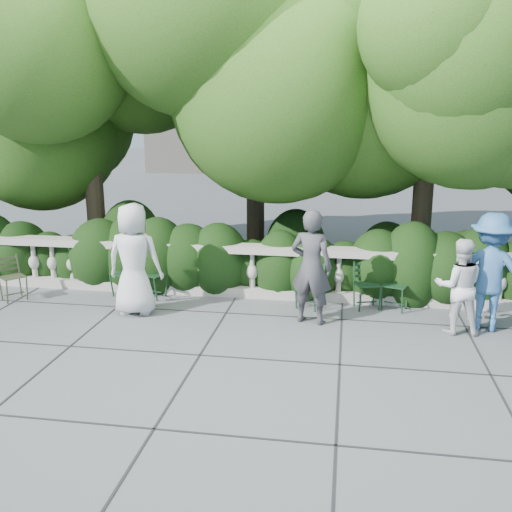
# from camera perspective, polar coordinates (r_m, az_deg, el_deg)

# --- Properties ---
(ground) EXTENTS (90.00, 90.00, 0.00)m
(ground) POSITION_cam_1_polar(r_m,az_deg,el_deg) (9.18, -1.01, -7.59)
(ground) COLOR #52555A
(ground) RESTS_ON ground
(balustrade) EXTENTS (12.00, 0.44, 1.00)m
(balustrade) POSITION_cam_1_polar(r_m,az_deg,el_deg) (10.71, 0.69, -1.63)
(balustrade) COLOR #9E998E
(balustrade) RESTS_ON ground
(shrub_hedge) EXTENTS (15.00, 2.60, 1.70)m
(shrub_hedge) POSITION_cam_1_polar(r_m,az_deg,el_deg) (11.99, 1.53, -2.31)
(shrub_hedge) COLOR black
(shrub_hedge) RESTS_ON ground
(tree_canopy) EXTENTS (15.04, 6.52, 6.78)m
(tree_canopy) POSITION_cam_1_polar(r_m,az_deg,el_deg) (11.62, 5.30, 16.88)
(tree_canopy) COLOR #3F3023
(tree_canopy) RESTS_ON ground
(chair_a) EXTENTS (0.61, 0.63, 0.84)m
(chair_a) POSITION_cam_1_polar(r_m,az_deg,el_deg) (11.07, -13.45, -4.13)
(chair_a) COLOR black
(chair_a) RESTS_ON ground
(chair_c) EXTENTS (0.57, 0.59, 0.84)m
(chair_c) POSITION_cam_1_polar(r_m,az_deg,el_deg) (10.89, -10.64, -4.28)
(chair_c) COLOR black
(chair_c) RESTS_ON ground
(chair_d) EXTENTS (0.57, 0.59, 0.84)m
(chair_d) POSITION_cam_1_polar(r_m,az_deg,el_deg) (10.29, 11.23, -5.42)
(chair_d) COLOR black
(chair_d) RESTS_ON ground
(chair_e) EXTENTS (0.58, 0.61, 0.84)m
(chair_e) POSITION_cam_1_polar(r_m,az_deg,el_deg) (10.17, 4.98, -5.43)
(chair_e) COLOR black
(chair_e) RESTS_ON ground
(chair_f) EXTENTS (0.58, 0.60, 0.84)m
(chair_f) POSITION_cam_1_polar(r_m,az_deg,el_deg) (10.33, 13.39, -5.46)
(chair_f) COLOR black
(chair_f) RESTS_ON ground
(chair_weathered) EXTENTS (0.65, 0.64, 0.84)m
(chair_weathered) POSITION_cam_1_polar(r_m,az_deg,el_deg) (11.46, -22.72, -4.24)
(chair_weathered) COLOR black
(chair_weathered) RESTS_ON ground
(person_businessman) EXTENTS (0.95, 0.62, 1.94)m
(person_businessman) POSITION_cam_1_polar(r_m,az_deg,el_deg) (9.94, -12.10, -0.32)
(person_businessman) COLOR silver
(person_businessman) RESTS_ON ground
(person_woman_grey) EXTENTS (0.78, 0.61, 1.91)m
(person_woman_grey) POSITION_cam_1_polar(r_m,az_deg,el_deg) (9.34, 5.55, -1.10)
(person_woman_grey) COLOR #3C3B40
(person_woman_grey) RESTS_ON ground
(person_casual_man) EXTENTS (0.76, 0.60, 1.53)m
(person_casual_man) POSITION_cam_1_polar(r_m,az_deg,el_deg) (9.46, 19.62, -2.87)
(person_casual_man) COLOR silver
(person_casual_man) RESTS_ON ground
(person_older_blue) EXTENTS (1.37, 1.00, 1.90)m
(person_older_blue) POSITION_cam_1_polar(r_m,az_deg,el_deg) (9.75, 22.38, -1.50)
(person_older_blue) COLOR #33629B
(person_older_blue) RESTS_ON ground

